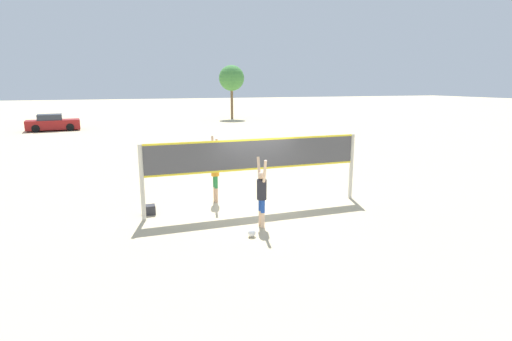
{
  "coord_description": "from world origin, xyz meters",
  "views": [
    {
      "loc": [
        -4.2,
        -11.98,
        4.05
      ],
      "look_at": [
        0.0,
        0.0,
        1.28
      ],
      "focal_mm": 28.0,
      "sensor_mm": 36.0,
      "label": 1
    }
  ],
  "objects": [
    {
      "name": "volleyball",
      "position": [
        -0.95,
        -2.37,
        0.11
      ],
      "size": [
        0.21,
        0.21,
        0.21
      ],
      "color": "white",
      "rests_on": "ground_plane"
    },
    {
      "name": "tree_left_cluster",
      "position": [
        8.73,
        33.39,
        4.62
      ],
      "size": [
        2.91,
        2.91,
        6.12
      ],
      "color": "brown",
      "rests_on": "ground_plane"
    },
    {
      "name": "gear_bag",
      "position": [
        -3.41,
        0.49,
        0.15
      ],
      "size": [
        0.38,
        0.33,
        0.3
      ],
      "color": "#2D2D33",
      "rests_on": "ground_plane"
    },
    {
      "name": "player_blocker",
      "position": [
        -1.09,
        1.17,
        1.21
      ],
      "size": [
        0.28,
        0.72,
        2.28
      ],
      "rotation": [
        0.0,
        0.0,
        -1.57
      ],
      "color": "tan",
      "rests_on": "ground_plane"
    },
    {
      "name": "parked_car_near",
      "position": [
        -9.45,
        26.95,
        0.65
      ],
      "size": [
        4.44,
        2.24,
        1.43
      ],
      "rotation": [
        0.0,
        0.0,
        0.09
      ],
      "color": "maroon",
      "rests_on": "ground_plane"
    },
    {
      "name": "volleyball_net",
      "position": [
        0.0,
        0.0,
        1.61
      ],
      "size": [
        7.32,
        0.13,
        2.32
      ],
      "color": "beige",
      "rests_on": "ground_plane"
    },
    {
      "name": "player_spiker",
      "position": [
        -0.43,
        -1.71,
        1.05
      ],
      "size": [
        0.28,
        0.69,
        2.01
      ],
      "rotation": [
        0.0,
        0.0,
        1.57
      ],
      "color": "beige",
      "rests_on": "ground_plane"
    },
    {
      "name": "ground_plane",
      "position": [
        0.0,
        0.0,
        0.0
      ],
      "size": [
        200.0,
        200.0,
        0.0
      ],
      "primitive_type": "plane",
      "color": "beige"
    }
  ]
}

